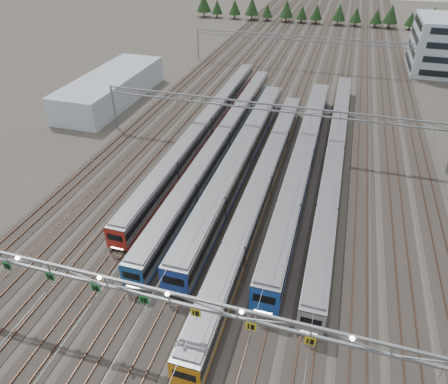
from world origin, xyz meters
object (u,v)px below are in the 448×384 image
(gantry_mid, at_px, (268,112))
(train_e, at_px, (303,158))
(train_b, at_px, (222,140))
(train_d, at_px, (261,185))
(gantry_far, at_px, (304,42))
(train_c, at_px, (241,157))
(west_shed, at_px, (112,88))
(train_a, at_px, (205,126))
(gantry_near, at_px, (168,300))
(train_f, at_px, (334,154))

(gantry_mid, bearing_deg, train_e, -40.13)
(train_b, height_order, train_d, train_d)
(train_e, xyz_separation_m, gantry_far, (-6.75, 50.69, 4.21))
(gantry_mid, distance_m, gantry_far, 45.00)
(train_b, relative_size, gantry_mid, 1.13)
(train_c, relative_size, gantry_mid, 0.94)
(train_d, bearing_deg, west_shed, 145.28)
(train_a, height_order, train_b, train_b)
(train_a, relative_size, west_shed, 2.10)
(gantry_near, height_order, gantry_mid, gantry_near)
(train_b, distance_m, train_f, 18.00)
(train_e, bearing_deg, west_shed, 157.55)
(train_a, bearing_deg, train_d, -49.42)
(train_e, xyz_separation_m, train_f, (4.50, 3.02, -0.24))
(train_a, xyz_separation_m, gantry_far, (11.25, 43.59, 4.45))
(gantry_far, bearing_deg, train_d, -87.83)
(train_c, distance_m, train_e, 9.35)
(train_a, bearing_deg, gantry_near, -74.90)
(train_a, relative_size, train_f, 0.97)
(gantry_mid, bearing_deg, gantry_near, -90.07)
(train_f, distance_m, gantry_mid, 12.39)
(train_a, relative_size, train_e, 1.11)
(gantry_near, distance_m, gantry_mid, 40.12)
(train_d, height_order, west_shed, west_shed)
(train_c, distance_m, train_f, 14.61)
(gantry_near, relative_size, gantry_far, 1.00)
(train_d, distance_m, gantry_far, 59.56)
(train_b, height_order, train_c, train_c)
(train_c, relative_size, west_shed, 1.76)
(train_f, distance_m, west_shed, 48.77)
(train_a, xyz_separation_m, train_f, (22.50, -4.07, 0.00))
(gantry_near, xyz_separation_m, gantry_mid, (0.05, 40.12, -0.70))
(train_b, height_order, train_f, train_b)
(train_c, height_order, train_e, train_c)
(west_shed, bearing_deg, train_a, -23.13)
(gantry_mid, bearing_deg, train_c, -105.28)
(train_a, xyz_separation_m, gantry_near, (11.20, -41.53, 5.15))
(gantry_near, distance_m, west_shed, 62.86)
(gantry_far, bearing_deg, train_f, -76.72)
(train_b, xyz_separation_m, gantry_mid, (6.75, 3.07, 4.43))
(gantry_mid, relative_size, west_shed, 1.88)
(train_a, bearing_deg, train_c, -46.98)
(train_a, bearing_deg, west_shed, 156.87)
(train_e, distance_m, train_f, 5.43)
(gantry_mid, relative_size, gantry_far, 1.00)
(train_c, distance_m, train_d, 7.60)
(train_b, bearing_deg, train_e, -10.97)
(train_f, bearing_deg, train_c, -157.58)
(train_e, bearing_deg, gantry_far, 97.58)
(gantry_near, relative_size, west_shed, 1.88)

